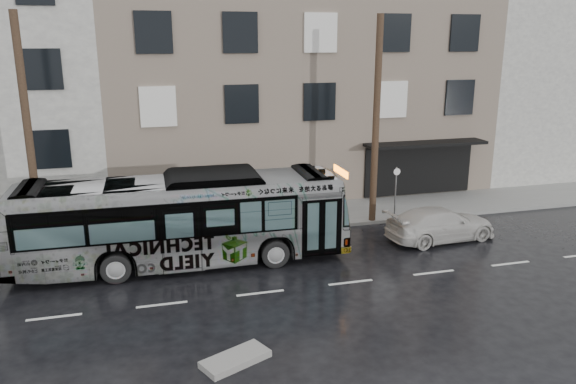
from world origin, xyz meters
name	(u,v)px	position (x,y,z in m)	size (l,w,h in m)	color
ground	(246,265)	(0.00, 0.00, 0.00)	(120.00, 120.00, 0.00)	black
sidewalk	(225,222)	(0.00, 4.90, 0.07)	(90.00, 3.60, 0.15)	gray
building_taupe	(287,85)	(5.00, 12.70, 5.50)	(20.00, 12.00, 11.00)	#796A5D
building_filler	(563,72)	(24.00, 12.70, 6.00)	(18.00, 12.00, 12.00)	beige
utility_pole_front	(376,122)	(6.50, 3.30, 4.65)	(0.30, 0.30, 9.00)	#443222
utility_pole_rear	(29,136)	(-7.50, 3.30, 4.65)	(0.30, 0.30, 9.00)	#443222
sign_post	(395,193)	(7.60, 3.30, 1.35)	(0.06, 0.06, 2.40)	slate
bus	(182,219)	(-2.22, 0.81, 1.71)	(2.88, 12.29, 3.42)	#B2B2B2
white_sedan	(441,224)	(8.37, 0.55, 0.69)	(1.92, 4.73, 1.37)	#BCB9B3
slush_pile	(235,359)	(-1.51, -6.35, 0.09)	(1.80, 0.80, 0.18)	gray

